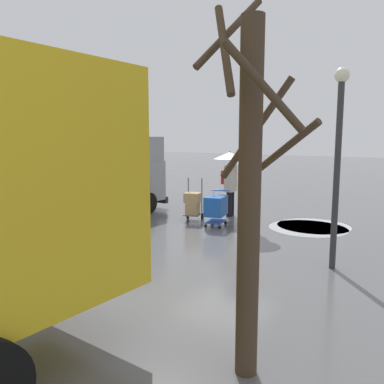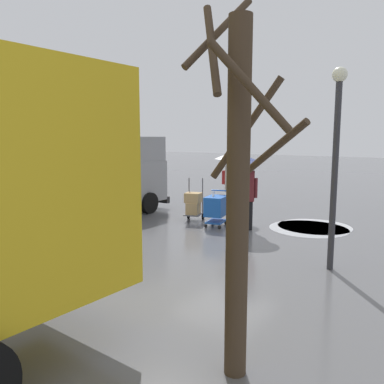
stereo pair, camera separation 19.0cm
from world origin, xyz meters
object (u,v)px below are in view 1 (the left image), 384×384
object	(u,v)px
cargo_van_parked_right	(97,181)
bare_tree_near	(249,189)
pedestrian_pink_side	(230,169)
street_lamp	(338,148)
shopping_cart_vendor	(216,207)
hand_dolly_boxes	(193,204)
pedestrian_black_side	(245,174)

from	to	relation	value
cargo_van_parked_right	bare_tree_near	size ratio (longest dim) A/B	1.32
pedestrian_pink_side	street_lamp	distance (m)	5.42
cargo_van_parked_right	shopping_cart_vendor	xyz separation A→B (m)	(-3.84, -1.18, -0.61)
bare_tree_near	street_lamp	world-z (taller)	bare_tree_near
shopping_cart_vendor	hand_dolly_boxes	world-z (taller)	hand_dolly_boxes
pedestrian_black_side	street_lamp	size ratio (longest dim) A/B	0.56
pedestrian_pink_side	pedestrian_black_side	bearing A→B (deg)	134.01
pedestrian_black_side	bare_tree_near	xyz separation A→B (m)	(-3.33, 5.89, 0.48)
bare_tree_near	street_lamp	bearing A→B (deg)	-85.81
hand_dolly_boxes	bare_tree_near	size ratio (longest dim) A/B	0.32
pedestrian_black_side	pedestrian_pink_side	bearing A→B (deg)	-45.99
street_lamp	pedestrian_black_side	bearing A→B (deg)	-31.37
cargo_van_parked_right	pedestrian_black_side	world-z (taller)	cargo_van_parked_right
hand_dolly_boxes	pedestrian_pink_side	xyz separation A→B (m)	(-0.53, -1.30, 1.04)
cargo_van_parked_right	hand_dolly_boxes	xyz separation A→B (m)	(-2.88, -1.35, -0.65)
hand_dolly_boxes	pedestrian_pink_side	size ratio (longest dim) A/B	0.61
shopping_cart_vendor	hand_dolly_boxes	xyz separation A→B (m)	(0.96, -0.16, -0.04)
pedestrian_pink_side	hand_dolly_boxes	bearing A→B (deg)	67.73
shopping_cart_vendor	pedestrian_pink_side	size ratio (longest dim) A/B	0.49
cargo_van_parked_right	shopping_cart_vendor	distance (m)	4.07
pedestrian_pink_side	bare_tree_near	size ratio (longest dim) A/B	0.52
cargo_van_parked_right	hand_dolly_boxes	size ratio (longest dim) A/B	4.11
shopping_cart_vendor	street_lamp	xyz separation A→B (m)	(-3.89, 1.71, 1.80)
cargo_van_parked_right	hand_dolly_boxes	world-z (taller)	cargo_van_parked_right
cargo_van_parked_right	bare_tree_near	bearing A→B (deg)	150.34
cargo_van_parked_right	street_lamp	bearing A→B (deg)	176.07
pedestrian_pink_side	shopping_cart_vendor	bearing A→B (deg)	106.35
bare_tree_near	hand_dolly_boxes	bearing A→B (deg)	-49.00
shopping_cart_vendor	pedestrian_black_side	distance (m)	1.32
shopping_cart_vendor	pedestrian_black_side	size ratio (longest dim) A/B	0.49
bare_tree_near	pedestrian_pink_side	bearing A→B (deg)	-57.42
shopping_cart_vendor	street_lamp	size ratio (longest dim) A/B	0.27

